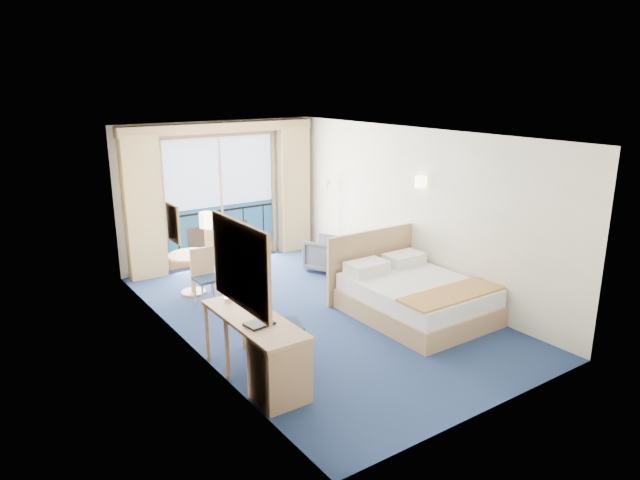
{
  "coord_description": "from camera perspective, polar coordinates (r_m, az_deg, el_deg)",
  "views": [
    {
      "loc": [
        -4.53,
        -6.68,
        3.43
      ],
      "look_at": [
        0.22,
        0.2,
        1.07
      ],
      "focal_mm": 32.0,
      "sensor_mm": 36.0,
      "label": 1
    }
  ],
  "objects": [
    {
      "name": "floor",
      "position": [
        8.77,
        -0.44,
        -7.29
      ],
      "size": [
        6.5,
        6.5,
        0.0
      ],
      "primitive_type": "plane",
      "color": "navy",
      "rests_on": "ground"
    },
    {
      "name": "room_walls",
      "position": [
        8.24,
        -0.47,
        4.16
      ],
      "size": [
        4.04,
        6.54,
        2.72
      ],
      "color": "silver",
      "rests_on": "ground"
    },
    {
      "name": "balcony_door",
      "position": [
        11.12,
        -9.87,
        3.63
      ],
      "size": [
        2.36,
        0.03,
        2.52
      ],
      "color": "navy",
      "rests_on": "room_walls"
    },
    {
      "name": "curtain_left",
      "position": [
        10.42,
        -17.26,
        3.09
      ],
      "size": [
        0.65,
        0.22,
        2.55
      ],
      "primitive_type": "cube",
      "color": "tan",
      "rests_on": "room_walls"
    },
    {
      "name": "curtain_right",
      "position": [
        11.69,
        -2.63,
        5.1
      ],
      "size": [
        0.65,
        0.22,
        2.55
      ],
      "primitive_type": "cube",
      "color": "tan",
      "rests_on": "room_walls"
    },
    {
      "name": "pelmet",
      "position": [
        10.81,
        -9.92,
        11.0
      ],
      "size": [
        3.8,
        0.25,
        0.18
      ],
      "primitive_type": "cube",
      "color": "tan",
      "rests_on": "room_walls"
    },
    {
      "name": "mirror",
      "position": [
        6.07,
        -7.94,
        -2.46
      ],
      "size": [
        0.05,
        1.25,
        0.95
      ],
      "color": "tan",
      "rests_on": "room_walls"
    },
    {
      "name": "wall_print",
      "position": [
        7.79,
        -14.47,
        1.64
      ],
      "size": [
        0.04,
        0.42,
        0.52
      ],
      "color": "tan",
      "rests_on": "room_walls"
    },
    {
      "name": "sconce_left",
      "position": [
        6.79,
        -11.24,
        1.98
      ],
      "size": [
        0.18,
        0.18,
        0.18
      ],
      "primitive_type": "cylinder",
      "color": "#FAE5AF",
      "rests_on": "room_walls"
    },
    {
      "name": "sconce_right",
      "position": [
        9.32,
        10.02,
        5.74
      ],
      "size": [
        0.18,
        0.18,
        0.18
      ],
      "primitive_type": "cylinder",
      "color": "#FAE5AF",
      "rests_on": "room_walls"
    },
    {
      "name": "bed",
      "position": [
        8.7,
        9.31,
        -5.48
      ],
      "size": [
        1.77,
        2.11,
        1.11
      ],
      "color": "tan",
      "rests_on": "ground"
    },
    {
      "name": "nightstand",
      "position": [
        9.97,
        6.72,
        -2.76
      ],
      "size": [
        0.44,
        0.42,
        0.57
      ],
      "primitive_type": "cube",
      "color": "#A98159",
      "rests_on": "ground"
    },
    {
      "name": "phone",
      "position": [
        9.85,
        6.57,
        -0.99
      ],
      "size": [
        0.19,
        0.16,
        0.08
      ],
      "primitive_type": "cube",
      "rotation": [
        0.0,
        0.0,
        -0.11
      ],
      "color": "beige",
      "rests_on": "nightstand"
    },
    {
      "name": "armchair",
      "position": [
        10.59,
        0.62,
        -1.4
      ],
      "size": [
        0.9,
        0.91,
        0.62
      ],
      "primitive_type": "imported",
      "rotation": [
        0.0,
        0.0,
        3.61
      ],
      "color": "#434751",
      "rests_on": "ground"
    },
    {
      "name": "floor_lamp",
      "position": [
        11.1,
        0.65,
        4.08
      ],
      "size": [
        0.22,
        0.22,
        1.56
      ],
      "color": "silver",
      "rests_on": "ground"
    },
    {
      "name": "desk",
      "position": [
        6.48,
        -4.65,
        -11.88
      ],
      "size": [
        0.58,
        1.67,
        0.78
      ],
      "color": "tan",
      "rests_on": "ground"
    },
    {
      "name": "desk_chair",
      "position": [
        7.13,
        -4.36,
        -7.95
      ],
      "size": [
        0.56,
        0.55,
        1.01
      ],
      "rotation": [
        0.0,
        0.0,
        1.24
      ],
      "color": "#1F2E48",
      "rests_on": "ground"
    },
    {
      "name": "folder",
      "position": [
        6.48,
        -6.1,
        -8.32
      ],
      "size": [
        0.33,
        0.27,
        0.03
      ],
      "primitive_type": "cube",
      "rotation": [
        0.0,
        0.0,
        0.13
      ],
      "color": "black",
      "rests_on": "desk"
    },
    {
      "name": "desk_lamp",
      "position": [
        7.11,
        -9.26,
        -3.65
      ],
      "size": [
        0.11,
        0.11,
        0.41
      ],
      "color": "silver",
      "rests_on": "desk"
    },
    {
      "name": "round_table",
      "position": [
        9.62,
        -12.69,
        -2.3
      ],
      "size": [
        0.75,
        0.75,
        0.68
      ],
      "color": "tan",
      "rests_on": "ground"
    },
    {
      "name": "table_chair_a",
      "position": [
        9.51,
        -9.74,
        -1.7
      ],
      "size": [
        0.62,
        0.61,
        1.09
      ],
      "rotation": [
        0.0,
        0.0,
        1.94
      ],
      "color": "#1F2E48",
      "rests_on": "ground"
    },
    {
      "name": "table_chair_b",
      "position": [
        9.13,
        -11.41,
        -3.26
      ],
      "size": [
        0.39,
        0.4,
        0.9
      ],
      "rotation": [
        0.0,
        0.0,
        -0.01
      ],
      "color": "#1F2E48",
      "rests_on": "ground"
    }
  ]
}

